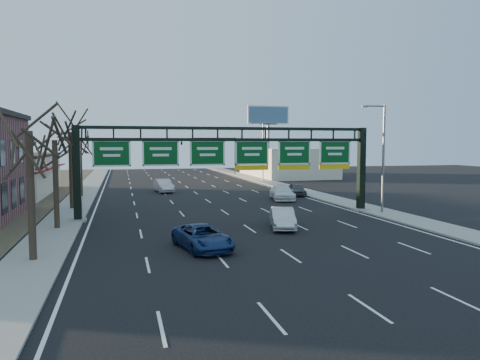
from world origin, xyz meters
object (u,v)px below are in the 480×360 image
object	(u,v)px
sign_gantry	(232,159)
car_blue_suv	(203,237)
car_white_wagon	(282,193)
car_silver_sedan	(283,218)

from	to	relation	value
sign_gantry	car_blue_suv	distance (m)	12.84
car_white_wagon	sign_gantry	bearing A→B (deg)	-119.95
car_silver_sedan	car_blue_suv	bearing A→B (deg)	-128.64
car_blue_suv	car_white_wagon	distance (m)	23.61
car_silver_sedan	car_white_wagon	size ratio (longest dim) A/B	0.82
car_silver_sedan	car_white_wagon	distance (m)	16.44
car_silver_sedan	car_white_wagon	xyz separation A→B (m)	(5.41, 15.53, 0.05)
sign_gantry	car_blue_suv	bearing A→B (deg)	-110.89
car_blue_suv	car_silver_sedan	xyz separation A→B (m)	(6.41, 4.92, 0.03)
sign_gantry	car_silver_sedan	bearing A→B (deg)	-72.50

